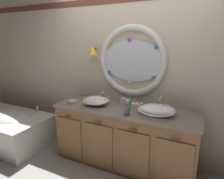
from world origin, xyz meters
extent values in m
plane|color=gray|center=(0.00, 0.00, 0.00)|extent=(14.00, 14.00, 0.00)
cube|color=beige|center=(0.00, 0.59, 1.30)|extent=(6.40, 0.08, 2.60)
ellipsoid|color=silver|center=(0.02, 0.54, 1.48)|extent=(0.94, 0.02, 0.60)
torus|color=silver|center=(0.02, 0.53, 1.48)|extent=(1.02, 0.09, 1.02)
cube|color=green|center=(0.49, 0.52, 1.49)|extent=(0.04, 0.01, 0.04)
cube|color=#2866B7|center=(0.37, 0.52, 1.68)|extent=(0.05, 0.01, 0.05)
cube|color=purple|center=(-0.02, 0.52, 1.78)|extent=(0.05, 0.01, 0.05)
cube|color=yellow|center=(-0.31, 0.52, 1.69)|extent=(0.05, 0.01, 0.05)
cube|color=orange|center=(-0.45, 0.52, 1.46)|extent=(0.05, 0.01, 0.05)
cube|color=#2866B7|center=(-0.34, 0.52, 1.29)|extent=(0.05, 0.01, 0.05)
cube|color=silver|center=(0.00, 0.52, 1.18)|extent=(0.05, 0.01, 0.05)
cube|color=green|center=(0.34, 0.52, 1.26)|extent=(0.05, 0.01, 0.05)
cylinder|color=#4C3823|center=(-0.59, 0.51, 1.65)|extent=(0.02, 0.09, 0.02)
cone|color=gold|center=(-0.59, 0.46, 1.63)|extent=(0.17, 0.17, 0.14)
cube|color=olive|center=(0.04, 0.25, 0.41)|extent=(1.98, 0.61, 0.82)
cube|color=gray|center=(0.04, 0.25, 0.83)|extent=(2.01, 0.65, 0.03)
cube|color=gray|center=(0.04, 0.54, 0.76)|extent=(1.98, 0.02, 0.11)
cube|color=olive|center=(-0.70, -0.07, 0.37)|extent=(0.42, 0.02, 0.62)
cylinder|color=#422D1E|center=(-0.70, -0.08, 0.72)|extent=(0.10, 0.01, 0.01)
cube|color=olive|center=(-0.21, -0.07, 0.37)|extent=(0.42, 0.02, 0.62)
cylinder|color=#422D1E|center=(-0.21, -0.08, 0.72)|extent=(0.10, 0.01, 0.01)
cube|color=olive|center=(0.29, -0.07, 0.37)|extent=(0.42, 0.02, 0.62)
cylinder|color=#422D1E|center=(0.29, -0.08, 0.72)|extent=(0.10, 0.01, 0.01)
cube|color=olive|center=(0.78, -0.07, 0.37)|extent=(0.42, 0.02, 0.62)
cylinder|color=#422D1E|center=(0.78, -0.08, 0.72)|extent=(0.10, 0.01, 0.01)
cube|color=white|center=(-2.12, -0.11, 0.25)|extent=(1.66, 0.86, 0.50)
ellipsoid|color=white|center=(-2.12, -0.11, 0.45)|extent=(1.36, 0.67, 0.28)
cube|color=white|center=(-2.12, -0.11, 0.49)|extent=(1.69, 0.89, 0.02)
cylinder|color=silver|center=(-1.67, 0.26, 0.56)|extent=(0.04, 0.04, 0.11)
cylinder|color=silver|center=(-2.12, -0.11, 0.45)|extent=(0.04, 0.04, 0.01)
ellipsoid|color=white|center=(-0.41, 0.22, 0.91)|extent=(0.37, 0.30, 0.12)
torus|color=white|center=(-0.41, 0.22, 0.91)|extent=(0.39, 0.39, 0.02)
cylinder|color=silver|center=(-0.41, 0.22, 0.91)|extent=(0.03, 0.03, 0.01)
ellipsoid|color=white|center=(0.49, 0.22, 0.91)|extent=(0.44, 0.28, 0.12)
torus|color=white|center=(0.49, 0.22, 0.91)|extent=(0.46, 0.46, 0.02)
cylinder|color=silver|center=(0.49, 0.22, 0.91)|extent=(0.03, 0.03, 0.01)
cylinder|color=silver|center=(-0.41, 0.48, 0.86)|extent=(0.05, 0.05, 0.02)
cylinder|color=silver|center=(-0.41, 0.48, 0.93)|extent=(0.02, 0.02, 0.11)
sphere|color=silver|center=(-0.41, 0.48, 0.98)|extent=(0.03, 0.03, 0.03)
cylinder|color=silver|center=(-0.41, 0.42, 0.98)|extent=(0.02, 0.10, 0.02)
cylinder|color=silver|center=(-0.49, 0.48, 0.88)|extent=(0.04, 0.04, 0.06)
cylinder|color=silver|center=(-0.32, 0.48, 0.88)|extent=(0.04, 0.04, 0.06)
cube|color=silver|center=(-0.49, 0.48, 0.91)|extent=(0.05, 0.01, 0.01)
cube|color=silver|center=(-0.32, 0.48, 0.91)|extent=(0.05, 0.01, 0.01)
cylinder|color=silver|center=(0.49, 0.48, 0.86)|extent=(0.05, 0.05, 0.02)
cylinder|color=silver|center=(0.49, 0.48, 0.94)|extent=(0.02, 0.02, 0.14)
sphere|color=silver|center=(0.49, 0.48, 1.00)|extent=(0.03, 0.03, 0.03)
cylinder|color=silver|center=(0.49, 0.42, 1.00)|extent=(0.02, 0.12, 0.02)
cylinder|color=silver|center=(0.41, 0.48, 0.88)|extent=(0.04, 0.04, 0.06)
cylinder|color=silver|center=(0.57, 0.48, 0.88)|extent=(0.04, 0.04, 0.06)
cube|color=silver|center=(0.41, 0.48, 0.91)|extent=(0.05, 0.01, 0.01)
cube|color=silver|center=(0.57, 0.48, 0.91)|extent=(0.05, 0.01, 0.01)
cylinder|color=silver|center=(-0.04, 0.38, 0.90)|extent=(0.08, 0.08, 0.10)
torus|color=silver|center=(-0.04, 0.38, 0.95)|extent=(0.09, 0.09, 0.01)
cylinder|color=purple|center=(-0.03, 0.38, 0.95)|extent=(0.01, 0.01, 0.18)
cube|color=white|center=(-0.03, 0.38, 1.06)|extent=(0.02, 0.02, 0.02)
cylinder|color=pink|center=(-0.07, 0.38, 0.95)|extent=(0.03, 0.04, 0.18)
cube|color=white|center=(-0.07, 0.38, 1.05)|extent=(0.02, 0.02, 0.03)
cylinder|color=slate|center=(0.16, 0.04, 0.90)|extent=(0.07, 0.07, 0.10)
torus|color=slate|center=(0.16, 0.04, 0.95)|extent=(0.08, 0.08, 0.01)
cylinder|color=green|center=(0.17, 0.04, 0.94)|extent=(0.03, 0.01, 0.15)
cube|color=white|center=(0.17, 0.04, 1.02)|extent=(0.02, 0.02, 0.02)
cylinder|color=orange|center=(0.15, 0.05, 0.94)|extent=(0.03, 0.02, 0.17)
cube|color=white|center=(0.15, 0.05, 1.04)|extent=(0.02, 0.02, 0.02)
cylinder|color=purple|center=(0.16, 0.03, 0.95)|extent=(0.02, 0.02, 0.17)
cube|color=white|center=(0.16, 0.03, 1.05)|extent=(0.02, 0.02, 0.02)
cylinder|color=#6BAD66|center=(0.09, 0.28, 0.91)|extent=(0.05, 0.05, 0.12)
cylinder|color=silver|center=(0.09, 0.28, 0.98)|extent=(0.03, 0.03, 0.02)
cylinder|color=silver|center=(0.09, 0.26, 0.99)|extent=(0.01, 0.04, 0.01)
cube|color=beige|center=(-0.76, 0.13, 0.86)|extent=(0.14, 0.13, 0.02)
cube|color=beige|center=(-0.76, 0.13, 0.88)|extent=(0.13, 0.12, 0.02)
cube|color=beige|center=(0.15, 0.43, 0.87)|extent=(0.15, 0.12, 0.04)
cylinder|color=pink|center=(0.12, 0.43, 0.92)|extent=(0.02, 0.02, 0.06)
cylinder|color=blue|center=(0.19, 0.43, 0.92)|extent=(0.02, 0.02, 0.07)
camera|label=1|loc=(1.02, -2.13, 1.78)|focal=31.36mm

